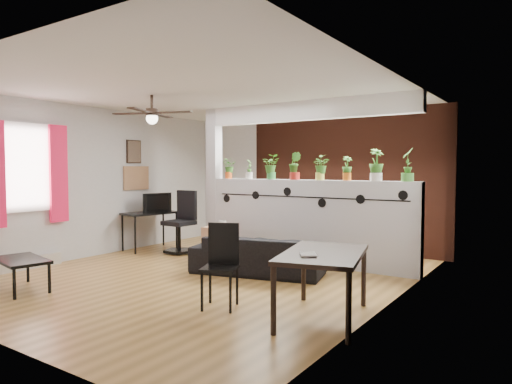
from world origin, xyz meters
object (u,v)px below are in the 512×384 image
cup (223,224)px  potted_plant_6 (376,164)px  potted_plant_4 (320,167)px  office_chair (182,226)px  computer_desk (150,216)px  sofa (258,256)px  cube_shelf (220,244)px  potted_plant_3 (295,165)px  potted_plant_5 (347,168)px  potted_plant_2 (271,166)px  coffee_table (21,262)px  dining_table (323,259)px  potted_plant_7 (408,164)px  ceiling_fan (152,115)px  potted_plant_1 (249,168)px  potted_plant_0 (228,168)px  folding_chair (222,257)px

cup → potted_plant_6: bearing=15.7°
potted_plant_4 → office_chair: 2.80m
computer_desk → potted_plant_6: bearing=7.1°
sofa → cube_shelf: cube_shelf is taller
potted_plant_3 → potted_plant_5: (0.90, 0.00, -0.04)m
potted_plant_2 → potted_plant_6: size_ratio=0.88×
potted_plant_2 → computer_desk: size_ratio=0.39×
potted_plant_4 → computer_desk: (-3.28, -0.52, -0.92)m
sofa → office_chair: bearing=-30.3°
coffee_table → dining_table: bearing=17.1°
potted_plant_7 → cube_shelf: potted_plant_7 is taller
potted_plant_2 → potted_plant_6: (1.81, -0.00, 0.03)m
ceiling_fan → potted_plant_4: bearing=44.6°
potted_plant_2 → dining_table: (2.08, -2.32, -0.96)m
potted_plant_6 → ceiling_fan: bearing=-146.6°
potted_plant_6 → computer_desk: size_ratio=0.45×
potted_plant_7 → cube_shelf: bearing=-167.0°
potted_plant_6 → sofa: 2.18m
potted_plant_1 → potted_plant_2: bearing=0.0°
potted_plant_5 → dining_table: potted_plant_5 is taller
ceiling_fan → sofa: ceiling_fan is taller
sofa → coffee_table: sofa is taller
potted_plant_0 → potted_plant_7: 3.16m
potted_plant_1 → folding_chair: bearing=-61.2°
cup → computer_desk: computer_desk is taller
potted_plant_7 → computer_desk: potted_plant_7 is taller
potted_plant_2 → potted_plant_3: (0.45, -0.00, 0.02)m
potted_plant_1 → computer_desk: potted_plant_1 is taller
potted_plant_5 → potted_plant_0: bearing=180.0°
folding_chair → ceiling_fan: bearing=158.4°
coffee_table → potted_plant_7: bearing=42.0°
potted_plant_3 → cup: bearing=-146.1°
potted_plant_2 → cup: potted_plant_2 is taller
potted_plant_6 → sofa: potted_plant_6 is taller
sofa → computer_desk: 2.86m
potted_plant_4 → dining_table: 2.77m
potted_plant_6 → potted_plant_5: bearing=180.0°
potted_plant_3 → dining_table: potted_plant_3 is taller
potted_plant_2 → folding_chair: bearing=-69.6°
potted_plant_4 → cube_shelf: 2.06m
potted_plant_5 → cup: (-1.88, -0.66, -0.92)m
potted_plant_2 → office_chair: (-1.65, -0.43, -1.08)m
potted_plant_0 → potted_plant_5: (2.26, 0.00, 0.00)m
computer_desk → dining_table: (4.45, -1.80, -0.03)m
ceiling_fan → potted_plant_3: (1.37, 1.80, -0.73)m
sofa → coffee_table: 3.12m
computer_desk → coffee_table: size_ratio=1.12×
potted_plant_0 → potted_plant_3: potted_plant_3 is taller
cup → folding_chair: (1.47, -1.88, -0.08)m
potted_plant_3 → computer_desk: size_ratio=0.43×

